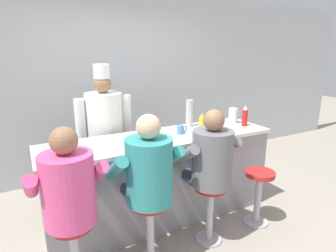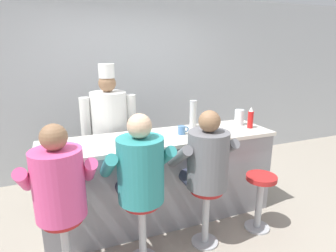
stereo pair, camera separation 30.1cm
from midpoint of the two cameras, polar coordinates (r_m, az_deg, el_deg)
ground_plane at (r=3.22m, az=-1.23°, el=-20.76°), size 20.00×20.00×0.00m
wall_back at (r=4.40m, az=-12.46°, el=7.84°), size 10.00×0.06×2.70m
diner_counter at (r=3.23m, az=-4.00°, el=-10.50°), size 2.57×0.67×0.98m
ketchup_bottle_red at (r=3.54m, az=13.03°, el=1.91°), size 0.07×0.07×0.26m
mustard_bottle_yellow at (r=3.16m, az=4.20°, el=0.45°), size 0.07×0.07×0.23m
hot_sauce_bottle_orange at (r=3.10m, az=6.87°, el=-0.71°), size 0.03×0.03×0.14m
water_pitcher_clear at (r=3.65m, az=10.83°, el=2.05°), size 0.13×0.12×0.19m
breakfast_plate at (r=2.78m, az=-22.79°, el=-4.86°), size 0.24×0.24×0.05m
cereal_bowl at (r=2.59m, az=-23.95°, el=-6.26°), size 0.16×0.16×0.05m
coffee_mug_blue at (r=3.13m, az=-0.09°, el=-0.78°), size 0.13×0.08×0.09m
cup_stack_steel at (r=3.41m, az=1.83°, el=2.58°), size 0.09×0.09×0.33m
diner_seated_pink at (r=2.34m, az=-23.18°, el=-12.38°), size 0.59×0.58×1.38m
diner_seated_teal at (r=2.45m, az=-7.71°, el=-9.69°), size 0.61×0.60×1.40m
diner_seated_grey at (r=2.72m, az=5.39°, el=-7.25°), size 0.59×0.58×1.37m
empty_stool_round at (r=3.25m, az=15.41°, el=-12.25°), size 0.32×0.32×0.63m
cook_in_whites_near at (r=3.51m, az=-15.08°, el=-0.82°), size 0.68×0.43×1.74m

